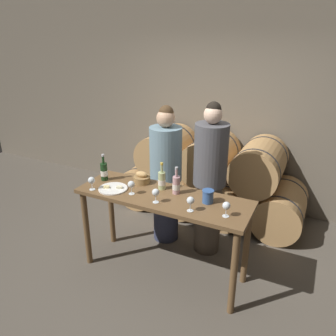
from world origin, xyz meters
TOP-DOWN VIEW (x-y plane):
  - ground_plane at (0.00, 0.00)m, footprint 10.00×10.00m
  - stone_wall_back at (0.00, 1.99)m, footprint 10.00×0.12m
  - barrel_stack at (0.00, 1.43)m, footprint 2.60×0.89m
  - tasting_table at (0.00, 0.00)m, footprint 1.77×0.58m
  - person_left at (-0.27, 0.60)m, footprint 0.38×0.38m
  - person_right at (0.28, 0.60)m, footprint 0.37×0.37m
  - wine_bottle_red at (-0.74, 0.05)m, footprint 0.08×0.08m
  - wine_bottle_white at (-0.07, 0.13)m, footprint 0.08×0.08m
  - wine_bottle_rose at (0.10, 0.10)m, footprint 0.08×0.08m
  - blue_crock at (0.45, 0.06)m, footprint 0.11×0.11m
  - bread_basket at (-0.34, 0.17)m, footprint 0.18×0.18m
  - cheese_plate at (-0.52, -0.11)m, footprint 0.30×0.30m
  - wine_glass_far_left at (-0.71, -0.21)m, footprint 0.07×0.07m
  - wine_glass_left at (-0.29, -0.11)m, footprint 0.07×0.07m
  - wine_glass_center at (0.01, -0.16)m, footprint 0.07×0.07m
  - wine_glass_right at (0.36, -0.17)m, footprint 0.07×0.07m
  - wine_glass_far_right at (0.68, -0.12)m, footprint 0.07×0.07m

SIDE VIEW (x-z plane):
  - ground_plane at x=0.00m, z-range 0.00..0.00m
  - barrel_stack at x=0.00m, z-range -0.05..1.13m
  - tasting_table at x=0.00m, z-range 0.32..1.25m
  - person_left at x=-0.27m, z-range 0.01..1.70m
  - person_right at x=0.28m, z-range 0.01..1.79m
  - cheese_plate at x=-0.52m, z-range 0.92..0.96m
  - bread_basket at x=-0.34m, z-range 0.92..1.05m
  - blue_crock at x=0.45m, z-range 0.94..1.06m
  - wine_bottle_rose at x=0.10m, z-range 0.88..1.17m
  - wine_bottle_white at x=-0.07m, z-range 0.88..1.17m
  - wine_bottle_red at x=-0.74m, z-range 0.88..1.18m
  - wine_glass_far_left at x=-0.71m, z-range 0.96..1.10m
  - wine_glass_left at x=-0.29m, z-range 0.96..1.10m
  - wine_glass_center at x=0.01m, z-range 0.96..1.10m
  - wine_glass_right at x=0.36m, z-range 0.96..1.10m
  - wine_glass_far_right at x=0.68m, z-range 0.96..1.10m
  - stone_wall_back at x=0.00m, z-range 0.00..3.20m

